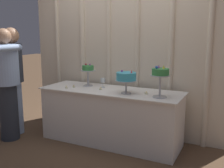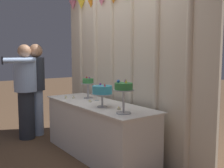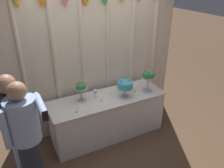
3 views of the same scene
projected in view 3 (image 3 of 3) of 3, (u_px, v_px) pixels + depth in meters
ground_plane at (110, 136)px, 4.15m from camera, size 24.00×24.00×0.00m
draped_curtain at (96, 53)px, 3.94m from camera, size 3.22×0.15×2.74m
cake_table at (108, 116)px, 4.05m from camera, size 2.03×0.68×0.77m
cake_display_leftmost at (81, 88)px, 3.68m from camera, size 0.22×0.22×0.34m
cake_display_center at (125, 85)px, 3.81m from camera, size 0.28×0.28×0.32m
cake_display_rightmost at (148, 77)px, 3.96m from camera, size 0.25×0.25×0.41m
wine_glass at (95, 92)px, 3.84m from camera, size 0.06×0.06×0.14m
tealight_far_left at (77, 112)px, 3.47m from camera, size 0.04×0.04×0.04m
tealight_near_left at (78, 108)px, 3.58m from camera, size 0.04×0.04×0.03m
tealight_near_right at (101, 100)px, 3.78m from camera, size 0.05×0.05×0.03m
tealight_far_right at (135, 91)px, 4.07m from camera, size 0.05×0.05×0.04m
guest_man_pink_jacket at (15, 125)px, 2.94m from camera, size 0.40×0.40×1.64m
guest_girl_blue_dress at (26, 136)px, 2.81m from camera, size 0.50×0.67×1.63m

